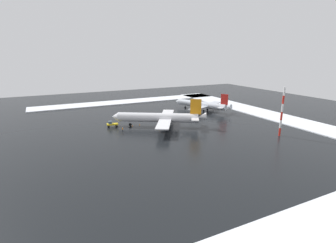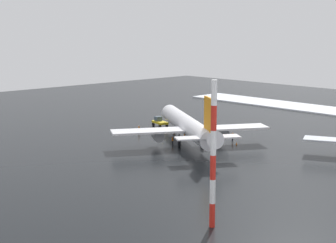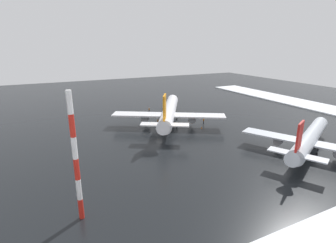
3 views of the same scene
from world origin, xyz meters
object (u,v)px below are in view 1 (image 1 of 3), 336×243
object	(u,v)px
pushback_tug	(112,124)
antenna_mast	(282,112)
ground_crew_by_nose_gear	(160,127)
traffic_cone_mid_line	(170,120)
airplane_far_rear	(160,118)
airplane_foreground_jet	(202,105)
ground_crew_beside_wing	(160,118)
traffic_cone_wingtip_side	(140,125)
ground_crew_mid_apron	(123,129)
traffic_cone_near_nose	(132,126)

from	to	relation	value
pushback_tug	antenna_mast	size ratio (longest dim) A/B	0.27
ground_crew_by_nose_gear	antenna_mast	bearing A→B (deg)	-70.11
ground_crew_by_nose_gear	traffic_cone_mid_line	xyz separation A→B (m)	(9.67, -9.25, -0.70)
airplane_far_rear	airplane_foreground_jet	size ratio (longest dim) A/B	1.13
ground_crew_beside_wing	traffic_cone_wingtip_side	distance (m)	11.70
traffic_cone_mid_line	ground_crew_mid_apron	bearing A→B (deg)	105.44
airplane_foreground_jet	pushback_tug	distance (m)	52.15
antenna_mast	airplane_foreground_jet	bearing A→B (deg)	1.74
pushback_tug	traffic_cone_mid_line	xyz separation A→B (m)	(-1.83, -25.89, -1.01)
ground_crew_beside_wing	airplane_foreground_jet	bearing A→B (deg)	-60.71
ground_crew_mid_apron	airplane_foreground_jet	bearing A→B (deg)	8.91
ground_crew_mid_apron	traffic_cone_near_nose	bearing A→B (deg)	32.54
ground_crew_by_nose_gear	traffic_cone_near_nose	bearing A→B (deg)	101.96
pushback_tug	traffic_cone_mid_line	world-z (taller)	pushback_tug
pushback_tug	antenna_mast	distance (m)	66.22
airplane_foreground_jet	traffic_cone_near_nose	xyz separation A→B (m)	(-12.49, 43.16, -3.04)
ground_crew_beside_wing	traffic_cone_mid_line	distance (m)	4.75
antenna_mast	traffic_cone_near_nose	size ratio (longest dim) A/B	32.85
ground_crew_mid_apron	ground_crew_by_nose_gear	bearing A→B (deg)	-23.43
traffic_cone_mid_line	traffic_cone_wingtip_side	world-z (taller)	same
airplane_foreground_jet	traffic_cone_mid_line	world-z (taller)	airplane_foreground_jet
pushback_tug	ground_crew_by_nose_gear	size ratio (longest dim) A/B	2.89
airplane_foreground_jet	antenna_mast	size ratio (longest dim) A/B	1.74
traffic_cone_near_nose	traffic_cone_wingtip_side	bearing A→B (deg)	-88.29
airplane_foreground_jet	ground_crew_by_nose_gear	xyz separation A→B (m)	(-21.31, 34.54, -2.35)
airplane_far_rear	ground_crew_mid_apron	xyz separation A→B (m)	(0.07, 16.06, -2.93)
airplane_foreground_jet	ground_crew_beside_wing	size ratio (longest dim) A/B	18.44
airplane_far_rear	traffic_cone_mid_line	distance (m)	10.84
pushback_tug	ground_crew_beside_wing	distance (m)	22.34
ground_crew_mid_apron	traffic_cone_wingtip_side	xyz separation A→B (m)	(5.83, -9.18, -0.70)
airplane_far_rear	ground_crew_mid_apron	distance (m)	16.32
traffic_cone_mid_line	airplane_far_rear	bearing A→B (deg)	130.59
ground_crew_mid_apron	antenna_mast	bearing A→B (deg)	-42.92
ground_crew_mid_apron	traffic_cone_mid_line	world-z (taller)	ground_crew_mid_apron
traffic_cone_wingtip_side	antenna_mast	bearing A→B (deg)	-131.63
pushback_tug	ground_crew_by_nose_gear	xyz separation A→B (m)	(-11.50, -16.63, -0.31)
ground_crew_beside_wing	traffic_cone_mid_line	bearing A→B (deg)	-117.64
traffic_cone_wingtip_side	traffic_cone_mid_line	bearing A→B (deg)	-87.07
ground_crew_by_nose_gear	ground_crew_beside_wing	bearing A→B (deg)	33.59
traffic_cone_mid_line	traffic_cone_wingtip_side	xyz separation A→B (m)	(-0.75, 14.63, 0.00)
traffic_cone_near_nose	traffic_cone_mid_line	distance (m)	17.90
airplane_far_rear	traffic_cone_wingtip_side	bearing A→B (deg)	-9.79
antenna_mast	traffic_cone_wingtip_side	distance (m)	56.10
ground_crew_by_nose_gear	ground_crew_beside_wing	distance (m)	13.92
traffic_cone_near_nose	traffic_cone_wingtip_side	xyz separation A→B (m)	(0.10, -3.24, 0.00)
airplane_far_rear	traffic_cone_wingtip_side	world-z (taller)	airplane_far_rear
traffic_cone_near_nose	antenna_mast	bearing A→B (deg)	-129.42
airplane_foreground_jet	pushback_tug	xyz separation A→B (m)	(-9.82, 51.18, -2.04)
ground_crew_mid_apron	pushback_tug	bearing A→B (deg)	92.41
pushback_tug	ground_crew_beside_wing	xyz separation A→B (m)	(1.22, -22.30, -0.31)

